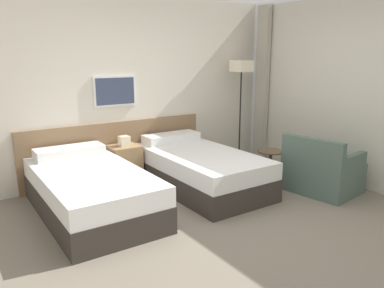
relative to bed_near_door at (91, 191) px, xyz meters
name	(u,v)px	position (x,y,z in m)	size (l,w,h in m)	color
ground_plane	(238,224)	(1.23, -1.21, -0.27)	(16.00, 16.00, 0.00)	slate
wall_headboard	(140,91)	(1.20, 1.06, 1.03)	(10.00, 0.10, 2.70)	beige
wall_window	(369,92)	(3.48, -1.23, 1.07)	(0.21, 4.75, 2.70)	white
bed_near_door	(91,191)	(0.00, 0.00, 0.00)	(1.09, 2.03, 0.65)	#332D28
bed_near_window	(200,169)	(1.56, 0.00, 0.00)	(1.09, 2.03, 0.65)	#332D28
nightstand	(125,164)	(0.78, 0.77, 0.02)	(0.41, 0.38, 0.70)	#9E7A51
floor_lamp	(241,75)	(2.86, 0.66, 1.24)	(0.28, 0.28, 1.74)	black
side_table	(270,162)	(2.45, -0.48, 0.08)	(0.37, 0.37, 0.51)	brown
armchair	(322,173)	(2.84, -1.06, 0.00)	(0.84, 0.95, 0.79)	#4C6056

